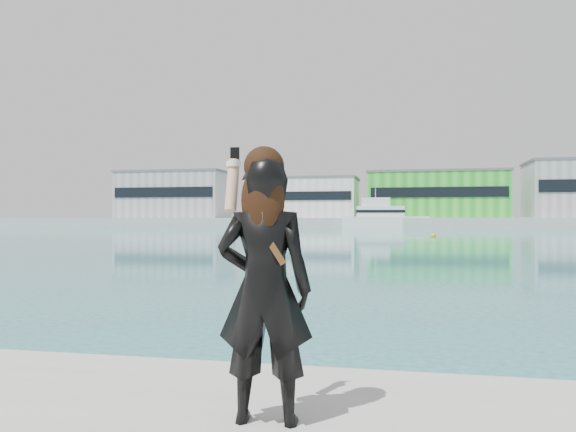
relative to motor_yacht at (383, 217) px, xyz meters
name	(u,v)px	position (x,y,z in m)	size (l,w,h in m)	color
far_quay	(400,222)	(3.42, 17.88, -1.25)	(320.00, 40.00, 2.00)	#9E9E99
warehouse_grey_left	(176,195)	(-51.58, 15.86, 5.51)	(26.52, 16.36, 11.50)	gray
warehouse_white	(306,198)	(-18.58, 15.86, 4.51)	(24.48, 15.35, 9.50)	silver
warehouse_green	(436,195)	(11.42, 15.86, 5.01)	(30.60, 16.36, 10.50)	green
flagpole_left	(233,198)	(-34.49, 8.88, 4.28)	(1.28, 0.16, 8.00)	silver
flagpole_right	(507,196)	(25.51, 8.88, 4.28)	(1.28, 0.16, 8.00)	silver
motor_yacht	(383,217)	(0.00, 0.00, 0.00)	(17.46, 5.92, 8.02)	white
buoy_near	(433,237)	(7.40, -54.20, -2.25)	(0.50, 0.50, 0.50)	#E8AE0C
buoy_far	(263,230)	(-19.33, -22.89, -2.25)	(0.50, 0.50, 0.50)	#E8AE0C
woman	(264,281)	(3.55, -112.46, -0.60)	(0.62, 0.44, 1.69)	black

